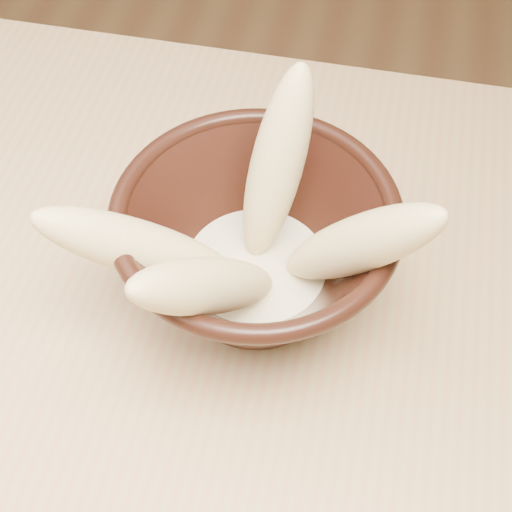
{
  "coord_description": "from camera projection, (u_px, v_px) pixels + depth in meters",
  "views": [
    {
      "loc": [
        0.21,
        -0.22,
        1.24
      ],
      "look_at": [
        0.14,
        0.09,
        0.81
      ],
      "focal_mm": 50.0,
      "sensor_mm": 36.0,
      "label": 1
    }
  ],
  "objects": [
    {
      "name": "bowl",
      "position": [
        256.0,
        248.0,
        0.53
      ],
      "size": [
        0.21,
        0.21,
        0.11
      ],
      "rotation": [
        0.0,
        0.0,
        0.27
      ],
      "color": "black",
      "rests_on": "table"
    },
    {
      "name": "banana_left",
      "position": [
        142.0,
        248.0,
        0.5
      ],
      "size": [
        0.15,
        0.1,
        0.13
      ],
      "primitive_type": "ellipsoid",
      "rotation": [
        0.88,
        0.0,
        -1.14
      ],
      "color": "#F1D68E",
      "rests_on": "bowl"
    },
    {
      "name": "banana_upright",
      "position": [
        277.0,
        166.0,
        0.51
      ],
      "size": [
        0.07,
        0.1,
        0.16
      ],
      "primitive_type": "ellipsoid",
      "rotation": [
        0.36,
        0.0,
        2.75
      ],
      "color": "#F1D68E",
      "rests_on": "bowl"
    },
    {
      "name": "banana_right",
      "position": [
        357.0,
        245.0,
        0.48
      ],
      "size": [
        0.14,
        0.09,
        0.16
      ],
      "primitive_type": "ellipsoid",
      "rotation": [
        0.64,
        0.0,
        1.15
      ],
      "color": "#F1D68E",
      "rests_on": "bowl"
    },
    {
      "name": "banana_front",
      "position": [
        209.0,
        286.0,
        0.47
      ],
      "size": [
        0.11,
        0.15,
        0.15
      ],
      "primitive_type": "ellipsoid",
      "rotation": [
        0.77,
        0.0,
        -0.52
      ],
      "color": "#F1D68E",
      "rests_on": "bowl"
    },
    {
      "name": "table",
      "position": [
        73.0,
        408.0,
        0.61
      ],
      "size": [
        1.2,
        0.8,
        0.75
      ],
      "color": "tan",
      "rests_on": "ground"
    },
    {
      "name": "milk_puddle",
      "position": [
        256.0,
        270.0,
        0.56
      ],
      "size": [
        0.12,
        0.12,
        0.02
      ],
      "primitive_type": "cylinder",
      "color": "beige",
      "rests_on": "bowl"
    }
  ]
}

